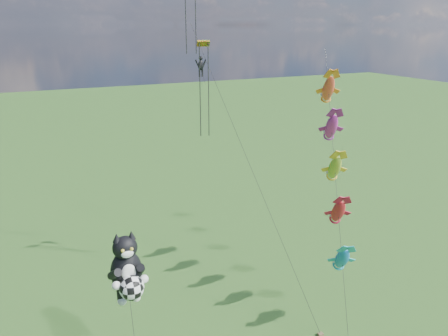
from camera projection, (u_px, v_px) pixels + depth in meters
name	position (u px, v px, depth m)	size (l,w,h in m)	color
cat_kite_rig	(127.00, 271.00, 26.14)	(2.19, 4.01, 10.40)	brown
fish_windsock_rig	(335.00, 168.00, 34.35)	(7.19, 14.36, 20.02)	brown
parafoil_rig	(202.00, 57.00, 37.52)	(4.24, 17.19, 27.16)	brown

